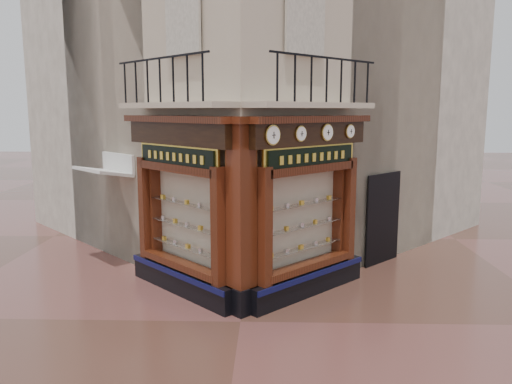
{
  "coord_description": "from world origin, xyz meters",
  "views": [
    {
      "loc": [
        0.57,
        -9.21,
        4.1
      ],
      "look_at": [
        0.25,
        2.0,
        2.25
      ],
      "focal_mm": 35.0,
      "sensor_mm": 36.0,
      "label": 1
    }
  ],
  "objects_px": {
    "corner_pilaster": "(241,219)",
    "clock_d": "(350,131)",
    "awning": "(107,264)",
    "clock_a": "(273,135)",
    "signboard_left": "(177,157)",
    "clock_b": "(301,134)",
    "signboard_right": "(312,157)",
    "clock_c": "(327,132)"
  },
  "relations": [
    {
      "from": "clock_b",
      "to": "awning",
      "type": "relative_size",
      "value": 0.2
    },
    {
      "from": "corner_pilaster",
      "to": "signboard_right",
      "type": "relative_size",
      "value": 1.89
    },
    {
      "from": "clock_d",
      "to": "clock_c",
      "type": "bearing_deg",
      "value": 180.0
    },
    {
      "from": "corner_pilaster",
      "to": "clock_d",
      "type": "relative_size",
      "value": 12.53
    },
    {
      "from": "corner_pilaster",
      "to": "signboard_left",
      "type": "height_order",
      "value": "corner_pilaster"
    },
    {
      "from": "corner_pilaster",
      "to": "signboard_left",
      "type": "relative_size",
      "value": 1.92
    },
    {
      "from": "clock_b",
      "to": "clock_d",
      "type": "relative_size",
      "value": 1.03
    },
    {
      "from": "awning",
      "to": "signboard_right",
      "type": "xyz_separation_m",
      "value": [
        5.27,
        -2.09,
        3.1
      ]
    },
    {
      "from": "clock_a",
      "to": "signboard_left",
      "type": "relative_size",
      "value": 0.19
    },
    {
      "from": "clock_c",
      "to": "signboard_right",
      "type": "xyz_separation_m",
      "value": [
        -0.34,
        -0.18,
        -0.52
      ]
    },
    {
      "from": "corner_pilaster",
      "to": "clock_d",
      "type": "height_order",
      "value": "corner_pilaster"
    },
    {
      "from": "clock_c",
      "to": "signboard_right",
      "type": "bearing_deg",
      "value": 163.35
    },
    {
      "from": "clock_a",
      "to": "signboard_left",
      "type": "xyz_separation_m",
      "value": [
        -2.07,
        1.01,
        -0.52
      ]
    },
    {
      "from": "clock_c",
      "to": "awning",
      "type": "bearing_deg",
      "value": 116.23
    },
    {
      "from": "clock_a",
      "to": "signboard_right",
      "type": "xyz_separation_m",
      "value": [
        0.85,
        1.01,
        -0.52
      ]
    },
    {
      "from": "clock_c",
      "to": "awning",
      "type": "xyz_separation_m",
      "value": [
        -5.61,
        1.91,
        -3.62
      ]
    },
    {
      "from": "clock_d",
      "to": "awning",
      "type": "distance_m",
      "value": 7.3
    },
    {
      "from": "awning",
      "to": "clock_a",
      "type": "bearing_deg",
      "value": -169.98
    },
    {
      "from": "clock_c",
      "to": "awning",
      "type": "height_order",
      "value": "clock_c"
    },
    {
      "from": "clock_a",
      "to": "signboard_right",
      "type": "bearing_deg",
      "value": 4.82
    },
    {
      "from": "awning",
      "to": "corner_pilaster",
      "type": "bearing_deg",
      "value": -174.16
    },
    {
      "from": "corner_pilaster",
      "to": "clock_d",
      "type": "xyz_separation_m",
      "value": [
        2.38,
        1.78,
        1.67
      ]
    },
    {
      "from": "corner_pilaster",
      "to": "awning",
      "type": "bearing_deg",
      "value": 95.84
    },
    {
      "from": "signboard_left",
      "to": "signboard_right",
      "type": "height_order",
      "value": "signboard_right"
    },
    {
      "from": "awning",
      "to": "clock_c",
      "type": "bearing_deg",
      "value": -153.77
    },
    {
      "from": "corner_pilaster",
      "to": "signboard_right",
      "type": "xyz_separation_m",
      "value": [
        1.46,
        1.01,
        1.15
      ]
    },
    {
      "from": "corner_pilaster",
      "to": "clock_a",
      "type": "relative_size",
      "value": 9.94
    },
    {
      "from": "corner_pilaster",
      "to": "signboard_right",
      "type": "height_order",
      "value": "corner_pilaster"
    },
    {
      "from": "clock_a",
      "to": "clock_b",
      "type": "relative_size",
      "value": 1.22
    },
    {
      "from": "clock_b",
      "to": "clock_c",
      "type": "bearing_deg",
      "value": 0.0
    },
    {
      "from": "clock_b",
      "to": "signboard_left",
      "type": "relative_size",
      "value": 0.16
    },
    {
      "from": "clock_d",
      "to": "awning",
      "type": "bearing_deg",
      "value": 122.93
    },
    {
      "from": "clock_a",
      "to": "clock_b",
      "type": "xyz_separation_m",
      "value": [
        0.58,
        0.58,
        0.0
      ]
    },
    {
      "from": "corner_pilaster",
      "to": "signboard_right",
      "type": "distance_m",
      "value": 2.12
    },
    {
      "from": "clock_a",
      "to": "clock_c",
      "type": "height_order",
      "value": "clock_a"
    },
    {
      "from": "clock_b",
      "to": "signboard_right",
      "type": "distance_m",
      "value": 0.73
    },
    {
      "from": "clock_b",
      "to": "clock_a",
      "type": "bearing_deg",
      "value": 180.0
    },
    {
      "from": "clock_b",
      "to": "signboard_left",
      "type": "xyz_separation_m",
      "value": [
        -2.65,
        0.43,
        -0.52
      ]
    },
    {
      "from": "corner_pilaster",
      "to": "signboard_left",
      "type": "distance_m",
      "value": 2.12
    },
    {
      "from": "clock_a",
      "to": "signboard_left",
      "type": "height_order",
      "value": "clock_a"
    },
    {
      "from": "corner_pilaster",
      "to": "clock_d",
      "type": "distance_m",
      "value": 3.41
    },
    {
      "from": "clock_d",
      "to": "signboard_right",
      "type": "bearing_deg",
      "value": 174.71
    }
  ]
}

